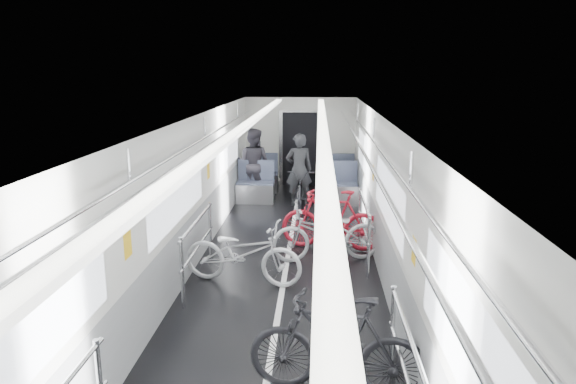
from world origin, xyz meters
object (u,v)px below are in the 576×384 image
at_px(bike_right_near, 337,346).
at_px(bike_right_far, 332,220).
at_px(person_seated, 253,164).
at_px(bike_aisle, 302,186).
at_px(bike_right_mid, 327,233).
at_px(bike_left_far, 243,253).
at_px(person_standing, 299,170).

distance_m(bike_right_near, bike_right_far, 4.22).
bearing_deg(person_seated, bike_right_far, 131.57).
xyz_separation_m(bike_right_far, bike_aisle, (-0.62, 3.03, -0.09)).
bearing_deg(bike_right_mid, person_seated, -168.65).
xyz_separation_m(bike_aisle, person_seated, (-1.22, 0.61, 0.42)).
xyz_separation_m(bike_left_far, bike_right_near, (1.31, -2.65, 0.05)).
bearing_deg(bike_right_mid, bike_right_near, -10.54).
xyz_separation_m(bike_right_mid, person_seated, (-1.76, 4.24, 0.39)).
distance_m(bike_right_mid, person_standing, 3.70).
bearing_deg(bike_right_far, person_seated, -144.18).
bearing_deg(person_standing, bike_right_far, 94.87).
xyz_separation_m(bike_left_far, bike_aisle, (0.73, 4.61, -0.03)).
xyz_separation_m(bike_left_far, bike_right_far, (1.36, 1.58, 0.07)).
xyz_separation_m(bike_right_mid, bike_aisle, (-0.54, 3.63, -0.03)).
distance_m(bike_right_near, bike_aisle, 7.28).
height_order(bike_right_near, person_seated, person_seated).
relative_size(bike_right_near, bike_right_mid, 0.95).
bearing_deg(bike_right_mid, person_standing, 178.41).
relative_size(person_standing, person_seated, 0.98).
bearing_deg(bike_right_far, bike_left_far, -31.75).
relative_size(bike_right_far, person_standing, 1.06).
bearing_deg(bike_right_far, bike_right_near, 8.31).
height_order(bike_right_near, bike_right_far, bike_right_far).
xyz_separation_m(bike_right_mid, bike_right_far, (0.09, 0.60, 0.06)).
distance_m(bike_left_far, bike_aisle, 4.66).
bearing_deg(bike_right_near, person_standing, -167.05).
xyz_separation_m(bike_right_near, person_seated, (-1.80, 7.86, 0.34)).
relative_size(bike_left_far, bike_right_far, 1.00).
distance_m(bike_aisle, person_seated, 1.43).
bearing_deg(person_standing, person_seated, -36.07).
distance_m(bike_right_mid, person_seated, 4.60).
bearing_deg(bike_right_near, bike_aisle, -167.65).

